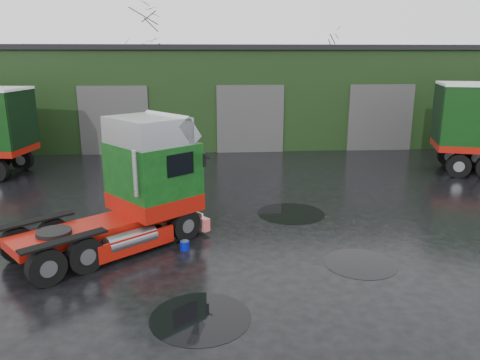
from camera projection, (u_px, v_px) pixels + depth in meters
The scene contains 10 objects.
ground at pixel (231, 241), 14.87m from camera, with size 100.00×100.00×0.00m, color black.
warehouse at pixel (242, 92), 33.46m from camera, with size 32.40×12.40×6.30m.
hero_tractor at pixel (102, 187), 13.68m from camera, with size 2.68×6.33×3.93m, color #0E4011, non-canonical shape.
wash_bucket at pixel (185, 245), 14.15m from camera, with size 0.29×0.29×0.27m, color #060F92.
tree_back_a at pixel (144, 66), 42.06m from camera, with size 4.40×4.40×9.50m, color black, non-canonical shape.
tree_back_b at pixel (318, 77), 43.54m from camera, with size 4.40×4.40×7.50m, color black, non-canonical shape.
puddle_0 at pixel (201, 318), 10.51m from camera, with size 2.30×2.30×0.01m, color black.
puddle_1 at pixel (291, 213), 17.42m from camera, with size 2.51×2.51×0.01m, color black.
puddle_3 at pixel (360, 263), 13.24m from camera, with size 2.08×2.08×0.01m, color black.
puddle_4 at pixel (146, 232), 15.55m from camera, with size 2.47×2.47×0.01m, color black.
Camera 1 is at (-0.82, -13.84, 5.72)m, focal length 35.00 mm.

